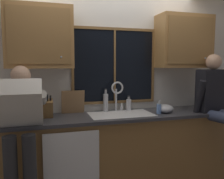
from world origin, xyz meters
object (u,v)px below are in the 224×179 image
at_px(person_sitting_on_counter, 217,99).
at_px(cutting_board, 73,102).
at_px(person_standing, 20,124).
at_px(knife_block, 48,109).
at_px(bottle_green_glass, 106,102).
at_px(soap_dispenser, 159,109).
at_px(mixing_bowl, 165,109).
at_px(bottle_tall_clear, 129,104).

xyz_separation_m(person_sitting_on_counter, cutting_board, (-1.80, 0.49, -0.04)).
relative_size(person_standing, cutting_board, 5.09).
distance_m(knife_block, cutting_board, 0.36).
bearing_deg(bottle_green_glass, soap_dispenser, -26.78).
xyz_separation_m(soap_dispenser, bottle_green_glass, (-0.62, 0.31, 0.06)).
height_order(mixing_bowl, bottle_tall_clear, bottle_tall_clear).
bearing_deg(cutting_board, person_standing, -138.65).
bearing_deg(bottle_tall_clear, knife_block, -171.65).
xyz_separation_m(person_sitting_on_counter, knife_block, (-2.11, 0.31, -0.08)).
xyz_separation_m(person_standing, person_sitting_on_counter, (2.39, 0.03, 0.15)).
relative_size(mixing_bowl, soap_dispenser, 1.29).
height_order(person_sitting_on_counter, soap_dispenser, person_sitting_on_counter).
height_order(mixing_bowl, soap_dispenser, soap_dispenser).
distance_m(cutting_board, bottle_green_glass, 0.43).
bearing_deg(person_sitting_on_counter, person_standing, -179.29).
bearing_deg(bottle_tall_clear, person_sitting_on_counter, -24.24).
distance_m(person_sitting_on_counter, bottle_green_glass, 1.45).
relative_size(person_sitting_on_counter, mixing_bowl, 5.64).
distance_m(mixing_bowl, bottle_tall_clear, 0.49).
distance_m(person_standing, cutting_board, 0.79).
xyz_separation_m(knife_block, cutting_board, (0.32, 0.18, 0.04)).
bearing_deg(soap_dispenser, person_standing, -173.21).
xyz_separation_m(person_standing, soap_dispenser, (1.64, 0.20, 0.03)).
relative_size(person_standing, knife_block, 4.77).
xyz_separation_m(soap_dispenser, bottle_tall_clear, (-0.30, 0.30, 0.02)).
height_order(person_sitting_on_counter, knife_block, person_sitting_on_counter).
bearing_deg(person_standing, soap_dispenser, 6.79).
xyz_separation_m(person_sitting_on_counter, bottle_tall_clear, (-1.04, 0.47, -0.10)).
bearing_deg(person_standing, bottle_green_glass, 26.48).
bearing_deg(cutting_board, knife_block, -150.96).
bearing_deg(bottle_green_glass, person_standing, -153.52).
xyz_separation_m(mixing_bowl, bottle_tall_clear, (-0.41, 0.26, 0.03)).
bearing_deg(person_sitting_on_counter, bottle_tall_clear, 155.76).
relative_size(person_sitting_on_counter, bottle_green_glass, 4.09).
bearing_deg(bottle_tall_clear, cutting_board, 178.54).
bearing_deg(cutting_board, bottle_green_glass, -1.44).
height_order(cutting_board, bottle_green_glass, bottle_green_glass).
bearing_deg(soap_dispenser, bottle_tall_clear, 134.37).
distance_m(person_sitting_on_counter, cutting_board, 1.86).
bearing_deg(bottle_green_glass, mixing_bowl, -20.30).
xyz_separation_m(knife_block, bottle_tall_clear, (1.07, 0.16, -0.03)).
xyz_separation_m(cutting_board, bottle_green_glass, (0.43, -0.01, -0.02)).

